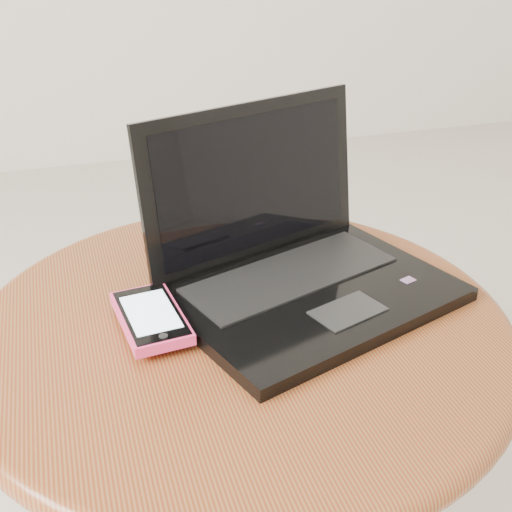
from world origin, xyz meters
name	(u,v)px	position (x,y,z in m)	size (l,w,h in m)	color
table	(242,388)	(-0.11, 0.00, 0.39)	(0.63, 0.63, 0.50)	brown
laptop	(296,261)	(-0.03, 0.04, 0.54)	(0.38, 0.34, 0.21)	black
phone_black	(153,315)	(-0.21, 0.03, 0.50)	(0.08, 0.12, 0.01)	black
phone_pink	(151,317)	(-0.22, 0.00, 0.51)	(0.08, 0.13, 0.01)	#FD3977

